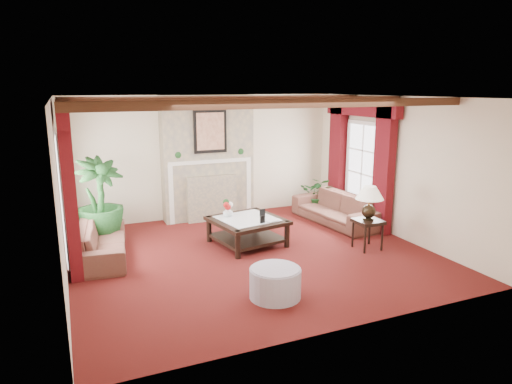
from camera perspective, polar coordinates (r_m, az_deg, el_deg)
name	(u,v)px	position (r m, az deg, el deg)	size (l,w,h in m)	color
floor	(253,255)	(8.04, -0.40, -7.84)	(6.00, 6.00, 0.00)	#3F0C0B
ceiling	(253,97)	(7.52, -0.44, 11.77)	(6.00, 6.00, 0.00)	white
back_wall	(205,157)	(10.22, -6.39, 4.40)	(6.00, 0.02, 2.70)	beige
left_wall	(59,195)	(7.10, -23.37, -0.36)	(0.02, 5.50, 2.70)	beige
right_wall	(396,167)	(9.23, 17.06, 2.99)	(0.02, 5.50, 2.70)	beige
ceiling_beams	(253,101)	(7.52, -0.44, 11.31)	(6.00, 3.00, 0.12)	#351D11
fireplace	(206,95)	(9.92, -6.24, 11.98)	(2.00, 0.52, 2.70)	#9D8B66
french_door_left	(56,134)	(7.97, -23.68, 6.66)	(0.10, 1.10, 2.16)	white
french_door_right	(365,123)	(9.90, 13.49, 8.40)	(0.10, 1.10, 2.16)	white
curtains_left	(61,107)	(7.95, -23.16, 9.73)	(0.20, 2.40, 2.55)	#480912
curtains_right	(362,103)	(9.81, 13.10, 10.84)	(0.20, 2.40, 2.55)	#480912
sofa_left	(102,236)	(8.23, -18.75, -5.26)	(0.79, 2.00, 0.76)	#3F111F
sofa_right	(336,204)	(9.92, 9.99, -1.45)	(0.86, 2.21, 0.84)	#3F111F
potted_palm	(101,219)	(9.06, -18.83, -3.16)	(1.49, 1.83, 0.90)	black
small_plant	(317,198)	(10.76, 7.65, -0.76)	(1.11, 1.12, 0.65)	black
coffee_table	(247,232)	(8.48, -1.09, -4.97)	(1.20, 1.20, 0.49)	black
side_table	(367,234)	(8.49, 13.75, -5.14)	(0.46, 0.46, 0.54)	black
ottoman	(275,283)	(6.44, 2.41, -11.30)	(0.72, 0.72, 0.42)	#938FA2
table_lamp	(369,203)	(8.33, 13.96, -1.30)	(0.50, 0.50, 0.63)	black
flower_vase	(228,212)	(8.53, -3.53, -2.50)	(0.23, 0.24, 0.19)	silver
book	(265,214)	(8.18, 1.08, -2.74)	(0.22, 0.09, 0.30)	black
photo_frame_a	(263,220)	(8.10, 0.82, -3.48)	(0.11, 0.02, 0.14)	black
photo_frame_b	(262,213)	(8.56, 0.80, -2.59)	(0.11, 0.02, 0.14)	black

